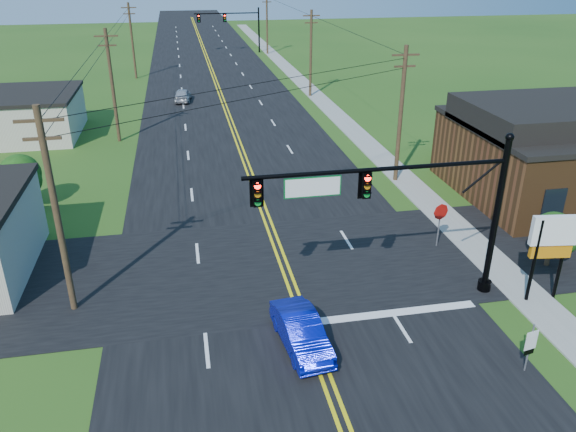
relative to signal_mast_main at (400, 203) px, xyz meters
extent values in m
cube|color=black|center=(-4.34, 42.00, -4.73)|extent=(16.00, 220.00, 0.04)
cube|color=black|center=(-4.34, 4.00, -4.73)|extent=(70.00, 10.00, 0.04)
cube|color=gray|center=(6.16, 32.00, -4.71)|extent=(2.00, 160.00, 0.08)
cylinder|color=black|center=(4.46, 0.00, -1.15)|extent=(0.28, 0.28, 7.20)
cylinder|color=black|center=(4.46, 0.00, -4.50)|extent=(0.60, 0.60, 0.50)
sphere|color=black|center=(4.46, 0.00, 2.55)|extent=(0.36, 0.36, 0.36)
cylinder|color=black|center=(-1.04, 0.00, 1.55)|extent=(11.00, 0.18, 0.18)
cube|color=#055F21|center=(-3.74, 0.00, 1.00)|extent=(2.30, 0.06, 0.85)
cylinder|color=black|center=(4.46, 72.00, -1.15)|extent=(0.28, 0.28, 7.20)
cylinder|color=black|center=(4.46, 72.00, -4.50)|extent=(0.60, 0.60, 0.50)
sphere|color=black|center=(4.46, 72.00, 2.55)|extent=(0.36, 0.36, 0.36)
cylinder|color=black|center=(-0.54, 72.00, 1.25)|extent=(10.00, 0.18, 0.18)
cube|color=#055F21|center=(-3.74, 72.00, 0.70)|extent=(2.30, 0.06, 0.85)
cube|color=#583519|center=(15.66, 10.00, -2.55)|extent=(14.00, 11.00, 4.40)
cube|color=beige|center=(-23.34, 30.00, -3.05)|extent=(12.00, 9.00, 3.40)
cylinder|color=#372619|center=(-13.84, 2.00, -0.25)|extent=(0.28, 0.28, 9.00)
cube|color=#372619|center=(-13.84, 2.00, 3.65)|extent=(1.80, 0.12, 0.12)
cube|color=#372619|center=(-13.84, 2.00, 2.95)|extent=(1.40, 0.12, 0.12)
cylinder|color=#372619|center=(-13.84, 27.00, -0.25)|extent=(0.28, 0.28, 9.00)
cube|color=#372619|center=(-13.84, 27.00, 3.65)|extent=(1.80, 0.12, 0.12)
cube|color=#372619|center=(-13.84, 27.00, 2.95)|extent=(1.40, 0.12, 0.12)
cylinder|color=#372619|center=(-13.84, 54.00, -0.25)|extent=(0.28, 0.28, 9.00)
cube|color=#372619|center=(-13.84, 54.00, 3.65)|extent=(1.80, 0.12, 0.12)
cube|color=#372619|center=(-13.84, 54.00, 2.95)|extent=(1.40, 0.12, 0.12)
cylinder|color=#372619|center=(5.46, 14.00, -0.25)|extent=(0.28, 0.28, 9.00)
cube|color=#372619|center=(5.46, 14.00, 3.65)|extent=(1.80, 0.12, 0.12)
cube|color=#372619|center=(5.46, 14.00, 2.95)|extent=(1.40, 0.12, 0.12)
cylinder|color=#372619|center=(5.46, 40.00, -0.25)|extent=(0.28, 0.28, 9.00)
cube|color=#372619|center=(5.46, 40.00, 3.65)|extent=(1.80, 0.12, 0.12)
cube|color=#372619|center=(5.46, 40.00, 2.95)|extent=(1.40, 0.12, 0.12)
cylinder|color=#372619|center=(5.46, 70.00, -0.25)|extent=(0.28, 0.28, 9.00)
cube|color=#372619|center=(5.46, 70.00, 2.95)|extent=(1.40, 0.12, 0.12)
cylinder|color=#372619|center=(11.66, 18.00, -3.83)|extent=(0.24, 0.24, 1.85)
sphere|color=#1B3C0E|center=(11.66, 18.00, -2.15)|extent=(3.00, 3.00, 3.00)
cylinder|color=#372619|center=(8.66, 1.50, -4.09)|extent=(0.24, 0.24, 1.32)
sphere|color=#1B3C0E|center=(8.66, 1.50, -2.89)|extent=(2.00, 2.00, 2.00)
cylinder|color=#372619|center=(-18.34, 14.00, -3.98)|extent=(0.24, 0.24, 1.54)
sphere|color=#1B3C0E|center=(-18.34, 14.00, -2.58)|extent=(2.40, 2.40, 2.40)
imported|color=#0712AB|center=(-4.67, -2.44, -4.07)|extent=(1.91, 4.26, 1.36)
imported|color=#B1B1B6|center=(-8.32, 40.18, -4.08)|extent=(2.04, 4.09, 1.34)
cylinder|color=slate|center=(3.16, -5.42, -3.70)|extent=(0.08, 0.08, 2.10)
cube|color=white|center=(3.16, -5.45, -3.08)|extent=(0.52, 0.13, 0.29)
cube|color=white|center=(3.16, -5.45, -3.46)|extent=(0.52, 0.13, 0.52)
cube|color=black|center=(3.16, -5.45, -3.84)|extent=(0.43, 0.11, 0.21)
cylinder|color=slate|center=(4.16, 4.45, -3.60)|extent=(0.09, 0.09, 2.30)
cylinder|color=#A50D09|center=(4.16, 4.42, -2.73)|extent=(0.87, 0.23, 0.88)
cylinder|color=black|center=(5.88, -1.18, -2.75)|extent=(0.18, 0.18, 4.01)
cylinder|color=black|center=(7.21, -1.18, -2.75)|extent=(0.18, 0.18, 4.01)
cube|color=white|center=(6.55, -1.18, -1.30)|extent=(2.02, 0.54, 1.34)
cube|color=#CC720C|center=(6.55, -1.18, -2.30)|extent=(1.80, 0.48, 0.56)
camera|label=1|loc=(-8.56, -19.91, 9.22)|focal=35.00mm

